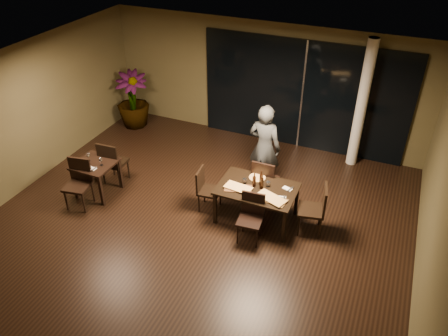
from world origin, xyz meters
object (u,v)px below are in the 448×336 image
at_px(diner, 264,147).
at_px(bottle_b, 262,182).
at_px(main_table, 257,191).
at_px(bottle_a, 254,180).
at_px(chair_main_far, 264,179).
at_px(side_table, 96,168).
at_px(chair_main_near, 251,215).
at_px(potted_plant, 133,100).
at_px(chair_main_right, 316,207).
at_px(chair_side_near, 79,180).
at_px(bottle_c, 261,178).
at_px(chair_main_left, 206,187).
at_px(chair_side_far, 112,161).

bearing_deg(diner, bottle_b, 111.35).
distance_m(main_table, bottle_a, 0.24).
relative_size(chair_main_far, bottle_a, 3.49).
bearing_deg(side_table, main_table, 8.37).
bearing_deg(bottle_b, chair_main_near, -89.00).
height_order(diner, potted_plant, diner).
xyz_separation_m(potted_plant, bottle_b, (4.48, -2.44, 0.15)).
height_order(chair_main_far, bottle_a, bottle_a).
bearing_deg(chair_main_right, chair_main_far, -124.12).
bearing_deg(bottle_a, chair_side_near, -164.05).
relative_size(side_table, chair_main_right, 0.78).
bearing_deg(potted_plant, bottle_c, -27.77).
distance_m(main_table, chair_main_near, 0.57).
height_order(chair_main_far, chair_main_right, chair_main_right).
bearing_deg(chair_main_near, bottle_a, 100.91).
distance_m(side_table, chair_main_near, 3.49).
height_order(chair_main_left, diner, diner).
height_order(chair_side_far, chair_side_near, chair_side_far).
distance_m(chair_main_near, bottle_a, 0.69).
distance_m(side_table, diner, 3.57).
distance_m(chair_main_right, diner, 1.79).
relative_size(chair_main_left, bottle_a, 3.12).
height_order(diner, bottle_b, diner).
bearing_deg(bottle_b, diner, 106.31).
bearing_deg(chair_main_left, chair_side_near, 103.38).
xyz_separation_m(diner, bottle_b, (0.33, -1.11, -0.06)).
distance_m(chair_main_left, diner, 1.52).
distance_m(side_table, chair_side_near, 0.46).
distance_m(chair_side_near, bottle_b, 3.71).
bearing_deg(diner, bottle_c, 110.49).
distance_m(chair_side_far, diner, 3.31).
bearing_deg(main_table, chair_side_near, -164.76).
bearing_deg(chair_main_far, side_table, 17.84).
distance_m(chair_main_left, chair_side_near, 2.58).
distance_m(main_table, chair_side_near, 3.61).
height_order(chair_main_left, bottle_b, bottle_b).
bearing_deg(main_table, chair_main_left, -175.83).
relative_size(chair_side_near, potted_plant, 0.68).
bearing_deg(chair_main_left, main_table, -92.23).
relative_size(chair_main_right, bottle_b, 3.33).
bearing_deg(chair_side_far, chair_side_near, 74.33).
distance_m(chair_main_near, chair_main_left, 1.24).
xyz_separation_m(chair_main_left, bottle_c, (1.09, 0.20, 0.39)).
height_order(side_table, chair_side_near, chair_side_near).
height_order(main_table, chair_main_left, chair_main_left).
height_order(main_table, diner, diner).
bearing_deg(potted_plant, chair_main_near, -33.70).
bearing_deg(chair_side_far, bottle_a, 178.51).
bearing_deg(chair_side_near, bottle_c, 7.13).
height_order(side_table, bottle_a, bottle_a).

